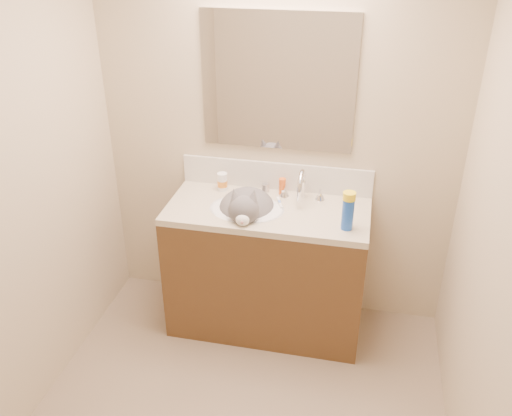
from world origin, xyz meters
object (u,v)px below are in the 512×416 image
at_px(basin, 247,219).
at_px(spray_can, 348,214).
at_px(faucet, 302,188).
at_px(cat, 247,210).
at_px(pill_bottle, 222,182).
at_px(vanity_cabinet, 267,271).
at_px(amber_bottle, 282,186).
at_px(silver_jar, 265,188).

relative_size(basin, spray_can, 2.53).
bearing_deg(faucet, basin, -150.88).
bearing_deg(spray_can, cat, 168.94).
height_order(basin, pill_bottle, pill_bottle).
distance_m(vanity_cabinet, basin, 0.40).
relative_size(basin, faucet, 1.61).
height_order(basin, faucet, faucet).
bearing_deg(faucet, spray_can, -43.62).
bearing_deg(spray_can, vanity_cabinet, 163.34).
distance_m(pill_bottle, spray_can, 0.86).
relative_size(amber_bottle, spray_can, 0.59).
distance_m(vanity_cabinet, amber_bottle, 0.54).
distance_m(vanity_cabinet, spray_can, 0.73).
relative_size(cat, spray_can, 2.77).
xyz_separation_m(cat, pill_bottle, (-0.20, 0.20, 0.07)).
xyz_separation_m(faucet, spray_can, (0.29, -0.28, 0.00)).
relative_size(silver_jar, spray_can, 0.30).
bearing_deg(cat, faucet, 20.33).
xyz_separation_m(pill_bottle, amber_bottle, (0.38, 0.02, -0.00)).
relative_size(faucet, spray_can, 1.57).
height_order(faucet, spray_can, faucet).
relative_size(cat, pill_bottle, 4.30).
distance_m(cat, amber_bottle, 0.29).
relative_size(vanity_cabinet, pill_bottle, 10.49).
distance_m(vanity_cabinet, silver_jar, 0.52).
xyz_separation_m(basin, cat, (-0.00, 0.01, 0.06)).
bearing_deg(faucet, cat, -151.88).
bearing_deg(vanity_cabinet, faucet, 37.29).
bearing_deg(faucet, vanity_cabinet, -142.71).
bearing_deg(basin, silver_jar, 75.65).
relative_size(vanity_cabinet, basin, 2.67).
relative_size(basin, cat, 0.92).
bearing_deg(spray_can, pill_bottle, 158.17).
relative_size(vanity_cabinet, cat, 2.44).
height_order(amber_bottle, spray_can, spray_can).
bearing_deg(pill_bottle, silver_jar, 6.94).
xyz_separation_m(basin, spray_can, (0.59, -0.11, 0.16)).
xyz_separation_m(pill_bottle, spray_can, (0.80, -0.32, 0.03)).
bearing_deg(faucet, pill_bottle, 175.34).
height_order(vanity_cabinet, spray_can, spray_can).
bearing_deg(pill_bottle, basin, -45.39).
xyz_separation_m(basin, amber_bottle, (0.17, 0.23, 0.12)).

